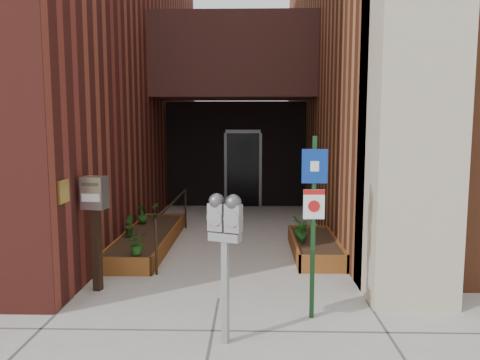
{
  "coord_description": "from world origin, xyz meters",
  "views": [
    {
      "loc": [
        0.45,
        -6.12,
        2.37
      ],
      "look_at": [
        0.25,
        1.8,
        1.41
      ],
      "focal_mm": 35.0,
      "sensor_mm": 36.0,
      "label": 1
    }
  ],
  "objects": [
    {
      "name": "ground",
      "position": [
        0.0,
        0.0,
        0.0
      ],
      "size": [
        80.0,
        80.0,
        0.0
      ],
      "primitive_type": "plane",
      "color": "#9E9991",
      "rests_on": "ground"
    },
    {
      "name": "architecture",
      "position": [
        -0.18,
        6.89,
        4.98
      ],
      "size": [
        20.0,
        14.6,
        10.0
      ],
      "color": "maroon",
      "rests_on": "ground"
    },
    {
      "name": "planter_left",
      "position": [
        -1.55,
        2.7,
        0.13
      ],
      "size": [
        0.9,
        3.6,
        0.3
      ],
      "color": "brown",
      "rests_on": "ground"
    },
    {
      "name": "planter_right",
      "position": [
        1.6,
        2.2,
        0.13
      ],
      "size": [
        0.8,
        2.2,
        0.3
      ],
      "color": "brown",
      "rests_on": "ground"
    },
    {
      "name": "handrail",
      "position": [
        -1.05,
        2.65,
        0.75
      ],
      "size": [
        0.04,
        3.34,
        0.9
      ],
      "color": "black",
      "rests_on": "ground"
    },
    {
      "name": "parking_meter",
      "position": [
        0.17,
        -1.28,
        1.27
      ],
      "size": [
        0.38,
        0.25,
        1.64
      ],
      "color": "#99999C",
      "rests_on": "ground"
    },
    {
      "name": "sign_post",
      "position": [
        1.19,
        -0.6,
        1.37
      ],
      "size": [
        0.3,
        0.08,
        2.23
      ],
      "color": "#133618",
      "rests_on": "ground"
    },
    {
      "name": "payment_dropbox",
      "position": [
        -1.75,
        0.29,
        1.18
      ],
      "size": [
        0.36,
        0.3,
        1.64
      ],
      "color": "black",
      "rests_on": "ground"
    },
    {
      "name": "shrub_left_a",
      "position": [
        -1.37,
        1.1,
        0.48
      ],
      "size": [
        0.4,
        0.4,
        0.36
      ],
      "primitive_type": "imported",
      "rotation": [
        0.0,
        0.0,
        0.29
      ],
      "color": "#215217",
      "rests_on": "planter_left"
    },
    {
      "name": "shrub_left_b",
      "position": [
        -1.85,
        2.4,
        0.48
      ],
      "size": [
        0.26,
        0.26,
        0.36
      ],
      "primitive_type": "imported",
      "rotation": [
        0.0,
        0.0,
        1.98
      ],
      "color": "#1F5017",
      "rests_on": "planter_left"
    },
    {
      "name": "shrub_left_c",
      "position": [
        -1.85,
        3.5,
        0.48
      ],
      "size": [
        0.25,
        0.25,
        0.37
      ],
      "primitive_type": "imported",
      "rotation": [
        0.0,
        0.0,
        3.41
      ],
      "color": "#235B1A",
      "rests_on": "planter_left"
    },
    {
      "name": "shrub_left_d",
      "position": [
        -1.68,
        4.01,
        0.47
      ],
      "size": [
        0.25,
        0.25,
        0.33
      ],
      "primitive_type": "imported",
      "rotation": [
        0.0,
        0.0,
        5.43
      ],
      "color": "#235217",
      "rests_on": "planter_left"
    },
    {
      "name": "shrub_right_a",
      "position": [
        1.35,
        2.14,
        0.45
      ],
      "size": [
        0.2,
        0.2,
        0.29
      ],
      "primitive_type": "imported",
      "rotation": [
        0.0,
        0.0,
        1.31
      ],
      "color": "#1B6020",
      "rests_on": "planter_right"
    },
    {
      "name": "shrub_right_b",
      "position": [
        1.35,
        1.96,
        0.48
      ],
      "size": [
        0.2,
        0.2,
        0.36
      ],
      "primitive_type": "imported",
      "rotation": [
        0.0,
        0.0,
        3.22
      ],
      "color": "#1B5E1A",
      "rests_on": "planter_right"
    },
    {
      "name": "shrub_right_c",
      "position": [
        1.36,
        2.37,
        0.49
      ],
      "size": [
        0.34,
        0.34,
        0.37
      ],
      "primitive_type": "imported",
      "rotation": [
        0.0,
        0.0,
        4.72
      ],
      "color": "#2B5E1A",
      "rests_on": "planter_right"
    }
  ]
}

